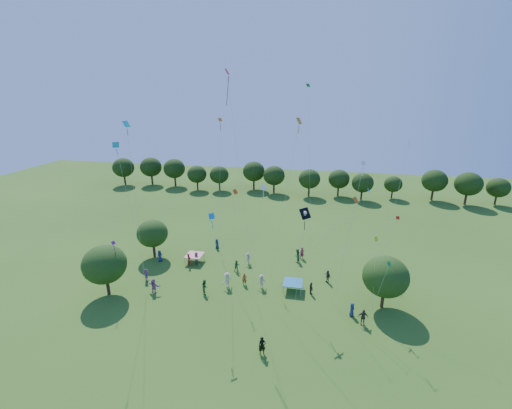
% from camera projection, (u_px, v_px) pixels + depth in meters
% --- Properties ---
extents(ground, '(160.00, 160.00, 0.00)m').
position_uv_depth(ground, '(222.00, 395.00, 26.52)').
color(ground, '#3B631D').
extents(near_tree_west, '(4.85, 4.85, 6.05)m').
position_uv_depth(near_tree_west, '(104.00, 264.00, 38.40)').
color(near_tree_west, '#422B19').
rests_on(near_tree_west, ground).
extents(near_tree_north, '(4.25, 4.25, 5.48)m').
position_uv_depth(near_tree_north, '(152.00, 233.00, 47.46)').
color(near_tree_north, '#422B19').
rests_on(near_tree_north, ground).
extents(near_tree_east, '(4.80, 4.80, 5.94)m').
position_uv_depth(near_tree_east, '(386.00, 277.00, 36.06)').
color(near_tree_east, '#422B19').
rests_on(near_tree_east, ground).
extents(treeline, '(88.01, 8.77, 6.77)m').
position_uv_depth(treeline, '(283.00, 176.00, 77.12)').
color(treeline, '#422B19').
rests_on(treeline, ground).
extents(tent_red_stripe, '(2.20, 2.20, 1.10)m').
position_uv_depth(tent_red_stripe, '(194.00, 255.00, 46.72)').
color(tent_red_stripe, red).
rests_on(tent_red_stripe, ground).
extents(tent_blue, '(2.20, 2.20, 1.10)m').
position_uv_depth(tent_blue, '(293.00, 283.00, 40.04)').
color(tent_blue, '#176199').
rests_on(tent_blue, ground).
extents(man_in_black, '(0.77, 0.62, 1.80)m').
position_uv_depth(man_in_black, '(262.00, 346.00, 30.36)').
color(man_in_black, black).
rests_on(man_in_black, ground).
extents(crowd_person_0, '(0.85, 0.73, 1.51)m').
position_uv_depth(crowd_person_0, '(217.00, 244.00, 50.86)').
color(crowd_person_0, navy).
rests_on(crowd_person_0, ground).
extents(crowd_person_1, '(0.50, 0.72, 1.82)m').
position_uv_depth(crowd_person_1, '(189.00, 260.00, 45.67)').
color(crowd_person_1, maroon).
rests_on(crowd_person_1, ground).
extents(crowd_person_2, '(0.76, 1.06, 1.92)m').
position_uv_depth(crowd_person_2, '(297.00, 256.00, 46.72)').
color(crowd_person_2, '#235334').
rests_on(crowd_person_2, ground).
extents(crowd_person_3, '(1.19, 1.35, 1.92)m').
position_uv_depth(crowd_person_3, '(227.00, 280.00, 40.74)').
color(crowd_person_3, beige).
rests_on(crowd_person_3, ground).
extents(crowd_person_4, '(1.08, 0.56, 1.77)m').
position_uv_depth(crowd_person_4, '(363.00, 317.00, 34.20)').
color(crowd_person_4, '#3E3532').
rests_on(crowd_person_4, ground).
extents(crowd_person_5, '(0.56, 1.54, 1.64)m').
position_uv_depth(crowd_person_5, '(197.00, 258.00, 46.41)').
color(crowd_person_5, '#945676').
rests_on(crowd_person_5, ground).
extents(crowd_person_6, '(0.81, 0.91, 1.62)m').
position_uv_depth(crowd_person_6, '(160.00, 256.00, 46.93)').
color(crowd_person_6, navy).
rests_on(crowd_person_6, ground).
extents(crowd_person_7, '(0.76, 0.69, 1.72)m').
position_uv_depth(crowd_person_7, '(302.00, 253.00, 47.68)').
color(crowd_person_7, maroon).
rests_on(crowd_person_7, ground).
extents(crowd_person_8, '(0.89, 0.77, 1.59)m').
position_uv_depth(crowd_person_8, '(237.00, 266.00, 44.36)').
color(crowd_person_8, '#295E28').
rests_on(crowd_person_8, ground).
extents(crowd_person_9, '(1.22, 1.06, 1.74)m').
position_uv_depth(crowd_person_9, '(261.00, 281.00, 40.64)').
color(crowd_person_9, '#B29C8E').
rests_on(crowd_person_9, ground).
extents(crowd_person_10, '(0.96, 1.00, 1.63)m').
position_uv_depth(crowd_person_10, '(328.00, 276.00, 41.85)').
color(crowd_person_10, '#39312E').
rests_on(crowd_person_10, ground).
extents(crowd_person_11, '(1.14, 1.58, 1.61)m').
position_uv_depth(crowd_person_11, '(146.00, 275.00, 42.15)').
color(crowd_person_11, '#9D5C99').
rests_on(crowd_person_11, ground).
extents(crowd_person_12, '(0.41, 0.75, 1.51)m').
position_uv_depth(crowd_person_12, '(352.00, 310.00, 35.61)').
color(crowd_person_12, navy).
rests_on(crowd_person_12, ground).
extents(crowd_person_13, '(0.65, 0.52, 1.54)m').
position_uv_depth(crowd_person_13, '(244.00, 279.00, 41.31)').
color(crowd_person_13, '#A13A1D').
rests_on(crowd_person_13, ground).
extents(crowd_person_14, '(0.74, 0.98, 1.76)m').
position_uv_depth(crowd_person_14, '(205.00, 286.00, 39.55)').
color(crowd_person_14, '#2B5C27').
rests_on(crowd_person_14, ground).
extents(crowd_person_15, '(0.83, 1.18, 1.65)m').
position_uv_depth(crowd_person_15, '(248.00, 258.00, 46.24)').
color(crowd_person_15, '#B2A18F').
rests_on(crowd_person_15, ground).
extents(crowd_person_16, '(0.74, 0.98, 1.52)m').
position_uv_depth(crowd_person_16, '(311.00, 288.00, 39.38)').
color(crowd_person_16, '#36322B').
rests_on(crowd_person_16, ground).
extents(crowd_person_17, '(1.75, 0.99, 1.77)m').
position_uv_depth(crowd_person_17, '(154.00, 286.00, 39.67)').
color(crowd_person_17, '#955791').
rests_on(crowd_person_17, ground).
extents(pirate_kite, '(1.27, 2.47, 9.65)m').
position_uv_depth(pirate_kite, '(305.00, 215.00, 35.00)').
color(pirate_kite, black).
extents(red_high_kite, '(3.86, 4.18, 23.25)m').
position_uv_depth(red_high_kite, '(233.00, 120.00, 35.99)').
color(red_high_kite, red).
extents(small_kite_0, '(9.01, 1.47, 6.69)m').
position_uv_depth(small_kite_0, '(377.00, 230.00, 41.89)').
color(small_kite_0, red).
extents(small_kite_1, '(1.08, 0.59, 17.87)m').
position_uv_depth(small_kite_1, '(220.00, 155.00, 43.63)').
color(small_kite_1, '#D75E0B').
extents(small_kite_2, '(2.88, 0.92, 18.73)m').
position_uv_depth(small_kite_2, '(293.00, 158.00, 32.94)').
color(small_kite_2, orange).
extents(small_kite_3, '(1.78, 1.59, 21.84)m').
position_uv_depth(small_kite_3, '(309.00, 149.00, 39.83)').
color(small_kite_3, '#167A21').
extents(small_kite_4, '(0.87, 4.06, 9.94)m').
position_uv_depth(small_kite_4, '(215.00, 229.00, 33.79)').
color(small_kite_4, blue).
extents(small_kite_5, '(2.69, 2.07, 5.65)m').
position_uv_depth(small_kite_5, '(119.00, 251.00, 37.47)').
color(small_kite_5, '#8E1782').
extents(small_kite_6, '(1.88, 1.75, 14.45)m').
position_uv_depth(small_kite_6, '(356.00, 199.00, 34.71)').
color(small_kite_6, white).
extents(small_kite_7, '(0.72, 2.59, 16.41)m').
position_uv_depth(small_kite_7, '(123.00, 176.00, 34.26)').
color(small_kite_7, '#0AA492').
extents(small_kite_8, '(1.63, 1.22, 11.05)m').
position_uv_depth(small_kite_8, '(352.00, 215.00, 34.41)').
color(small_kite_8, '#E9590D').
extents(small_kite_9, '(1.04, 1.16, 9.21)m').
position_uv_depth(small_kite_9, '(235.00, 200.00, 43.73)').
color(small_kite_9, '#F7480D').
extents(small_kite_10, '(0.50, 2.63, 7.09)m').
position_uv_depth(small_kite_10, '(375.00, 250.00, 34.63)').
color(small_kite_10, yellow).
extents(small_kite_11, '(1.41, 0.67, 5.36)m').
position_uv_depth(small_kite_11, '(387.00, 271.00, 33.36)').
color(small_kite_11, '#178130').
extents(small_kite_12, '(7.16, 1.78, 9.22)m').
position_uv_depth(small_kite_12, '(357.00, 203.00, 44.18)').
color(small_kite_12, '#1691E0').
extents(small_kite_13, '(3.05, 6.93, 16.21)m').
position_uv_depth(small_kite_13, '(399.00, 190.00, 35.26)').
color(small_kite_13, '#841682').
extents(small_kite_14, '(2.35, 3.43, 10.19)m').
position_uv_depth(small_kite_14, '(261.00, 199.00, 41.63)').
color(small_kite_14, white).
extents(small_kite_15, '(2.05, 3.27, 18.49)m').
position_uv_depth(small_kite_15, '(131.00, 162.00, 33.02)').
color(small_kite_15, '#0BAFAD').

